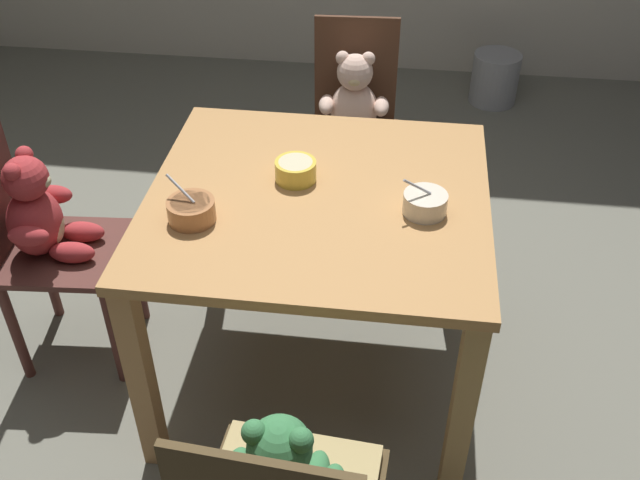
# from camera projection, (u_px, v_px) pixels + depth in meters

# --- Properties ---
(ground_plane) EXTENTS (5.20, 5.20, 0.04)m
(ground_plane) POSITION_uv_depth(u_px,v_px,m) (318.00, 371.00, 2.66)
(ground_plane) COLOR slate
(dining_table) EXTENTS (1.01, 0.96, 0.76)m
(dining_table) POSITION_uv_depth(u_px,v_px,m) (318.00, 226.00, 2.25)
(dining_table) COLOR #B37F47
(dining_table) RESTS_ON ground_plane
(teddy_chair_far_center) EXTENTS (0.39, 0.42, 0.90)m
(teddy_chair_far_center) POSITION_uv_depth(u_px,v_px,m) (354.00, 114.00, 2.99)
(teddy_chair_far_center) COLOR #4C2F1F
(teddy_chair_far_center) RESTS_ON ground_plane
(teddy_chair_near_left) EXTENTS (0.43, 0.40, 0.91)m
(teddy_chair_near_left) POSITION_uv_depth(u_px,v_px,m) (41.00, 226.00, 2.40)
(teddy_chair_near_left) COLOR #552D27
(teddy_chair_near_left) RESTS_ON ground_plane
(porridge_bowl_terracotta_near_left) EXTENTS (0.14, 0.14, 0.13)m
(porridge_bowl_terracotta_near_left) POSITION_uv_depth(u_px,v_px,m) (191.00, 210.00, 2.05)
(porridge_bowl_terracotta_near_left) COLOR #B17244
(porridge_bowl_terracotta_near_left) RESTS_ON dining_table
(porridge_bowl_cream_near_right) EXTENTS (0.13, 0.13, 0.12)m
(porridge_bowl_cream_near_right) POSITION_uv_depth(u_px,v_px,m) (425.00, 203.00, 2.08)
(porridge_bowl_cream_near_right) COLOR beige
(porridge_bowl_cream_near_right) RESTS_ON dining_table
(porridge_bowl_yellow_center) EXTENTS (0.13, 0.13, 0.06)m
(porridge_bowl_yellow_center) POSITION_uv_depth(u_px,v_px,m) (296.00, 170.00, 2.22)
(porridge_bowl_yellow_center) COLOR gold
(porridge_bowl_yellow_center) RESTS_ON dining_table
(metal_pail) EXTENTS (0.26, 0.26, 0.28)m
(metal_pail) POSITION_uv_depth(u_px,v_px,m) (495.00, 78.00, 4.16)
(metal_pail) COLOR #93969B
(metal_pail) RESTS_ON ground_plane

